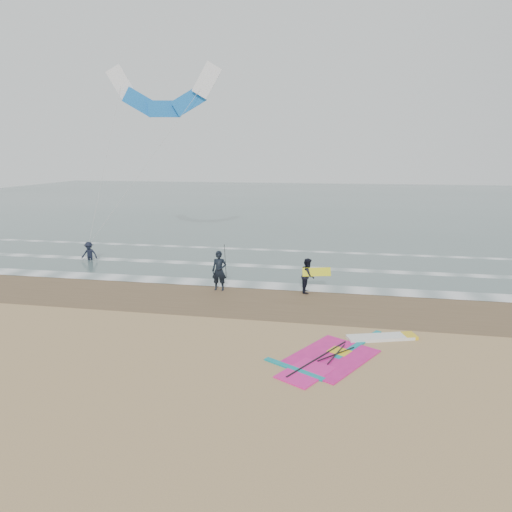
% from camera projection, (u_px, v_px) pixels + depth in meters
% --- Properties ---
extents(ground, '(120.00, 120.00, 0.00)m').
position_uv_depth(ground, '(233.00, 360.00, 14.19)').
color(ground, tan).
rests_on(ground, ground).
extents(sea_water, '(120.00, 80.00, 0.02)m').
position_uv_depth(sea_water, '(318.00, 202.00, 60.21)').
color(sea_water, '#47605E').
rests_on(sea_water, ground).
extents(wet_sand_band, '(120.00, 5.00, 0.01)m').
position_uv_depth(wet_sand_band, '(265.00, 300.00, 19.94)').
color(wet_sand_band, brown).
rests_on(wet_sand_band, ground).
extents(foam_waterline, '(120.00, 9.15, 0.02)m').
position_uv_depth(foam_waterline, '(279.00, 274.00, 24.20)').
color(foam_waterline, white).
rests_on(foam_waterline, ground).
extents(windsurf_rig, '(4.96, 4.70, 0.12)m').
position_uv_depth(windsurf_rig, '(346.00, 352.00, 14.67)').
color(windsurf_rig, white).
rests_on(windsurf_rig, ground).
extents(person_standing, '(0.71, 0.49, 1.88)m').
position_uv_depth(person_standing, '(219.00, 271.00, 21.24)').
color(person_standing, black).
rests_on(person_standing, ground).
extents(person_walking, '(0.61, 0.79, 1.61)m').
position_uv_depth(person_walking, '(308.00, 275.00, 20.92)').
color(person_walking, black).
rests_on(person_walking, ground).
extents(person_wading, '(1.02, 0.65, 1.50)m').
position_uv_depth(person_wading, '(89.00, 248.00, 27.16)').
color(person_wading, black).
rests_on(person_wading, ground).
extents(held_pole, '(0.17, 0.86, 1.82)m').
position_uv_depth(held_pole, '(225.00, 262.00, 21.09)').
color(held_pole, black).
rests_on(held_pole, ground).
extents(carried_kiteboard, '(1.30, 0.51, 0.39)m').
position_uv_depth(carried_kiteboard, '(317.00, 272.00, 20.71)').
color(carried_kiteboard, yellow).
rests_on(carried_kiteboard, ground).
extents(surf_kite, '(7.61, 3.06, 10.56)m').
position_uv_depth(surf_kite, '(164.00, 96.00, 27.10)').
color(surf_kite, white).
rests_on(surf_kite, ground).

